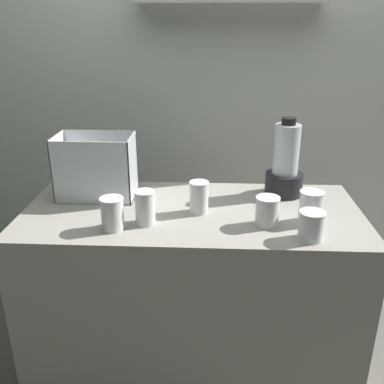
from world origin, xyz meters
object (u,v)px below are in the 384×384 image
Objects in this scene: carrot_display_bin at (97,177)px; juice_cup_orange_rightmost at (310,209)px; juice_cup_beet_left at (145,209)px; juice_cup_beet_right at (267,213)px; juice_cup_pomegranate_far_right at (311,227)px; juice_cup_orange_middle at (199,199)px; blender_pitcher at (285,166)px; juice_cup_pomegranate_far_left at (112,215)px.

carrot_display_bin is 2.58× the size of juice_cup_orange_rightmost.
juice_cup_beet_left is at bearing -176.04° from juice_cup_orange_rightmost.
juice_cup_pomegranate_far_right is (0.14, -0.11, -0.00)m from juice_cup_beet_right.
juice_cup_orange_middle is (0.45, -0.15, -0.03)m from carrot_display_bin.
blender_pitcher is at bearing 71.11° from juice_cup_beet_right.
juice_cup_pomegranate_far_right is (0.61, -0.10, -0.01)m from juice_cup_beet_left.
juice_cup_beet_right is (0.26, -0.10, -0.01)m from juice_cup_orange_middle.
blender_pitcher reaches higher than juice_cup_beet_right.
juice_cup_orange_rightmost is at bearing -14.24° from carrot_display_bin.
juice_cup_orange_rightmost reaches higher than juice_cup_pomegranate_far_left.
juice_cup_orange_middle is 0.28m from juice_cup_beet_right.
carrot_display_bin is 0.35m from juice_cup_pomegranate_far_left.
juice_cup_orange_middle is 1.23× the size of juice_cup_pomegranate_far_right.
juice_cup_beet_left reaches higher than juice_cup_orange_middle.
juice_cup_beet_left is at bearing -178.69° from juice_cup_beet_right.
juice_cup_pomegranate_far_right is at bearing -23.07° from carrot_display_bin.
juice_cup_beet_right is 0.17m from juice_cup_orange_rightmost.
blender_pitcher reaches higher than carrot_display_bin.
juice_cup_pomegranate_far_right is (0.03, -0.43, -0.08)m from blender_pitcher.
juice_cup_beet_left is at bearing 170.88° from juice_cup_pomegranate_far_right.
carrot_display_bin is at bearing 160.20° from juice_cup_beet_right.
juice_cup_pomegranate_far_left is 0.93× the size of juice_cup_beet_left.
carrot_display_bin is at bearing 133.10° from juice_cup_beet_left.
carrot_display_bin reaches higher than juice_cup_beet_right.
juice_cup_orange_rightmost is (0.89, -0.23, -0.03)m from carrot_display_bin.
juice_cup_pomegranate_far_left is at bearing 176.29° from juice_cup_pomegranate_far_right.
blender_pitcher is at bearing 4.36° from carrot_display_bin.
juice_cup_pomegranate_far_right is at bearing -100.25° from juice_cup_orange_rightmost.
juice_cup_pomegranate_far_right is at bearing -37.06° from juice_cup_beet_right.
blender_pitcher is 3.23× the size of juice_cup_pomegranate_far_right.
juice_cup_orange_middle is 0.44m from juice_cup_orange_rightmost.
blender_pitcher is 0.44m from juice_cup_pomegranate_far_right.
carrot_display_bin is 2.64× the size of juice_cup_pomegranate_far_left.
juice_cup_orange_middle is (0.32, 0.17, 0.00)m from juice_cup_pomegranate_far_left.
blender_pitcher is 0.30m from juice_cup_orange_rightmost.
juice_cup_orange_middle is at bearing 27.63° from juice_cup_pomegranate_far_left.
juice_cup_beet_left reaches higher than juice_cup_pomegranate_far_right.
juice_cup_beet_left is 0.62m from juice_cup_pomegranate_far_right.
blender_pitcher is at bearing 94.49° from juice_cup_pomegranate_far_right.
juice_cup_beet_left is 0.23m from juice_cup_orange_middle.
juice_cup_beet_left is (0.12, 0.05, 0.00)m from juice_cup_pomegranate_far_left.
carrot_display_bin reaches higher than juice_cup_orange_rightmost.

